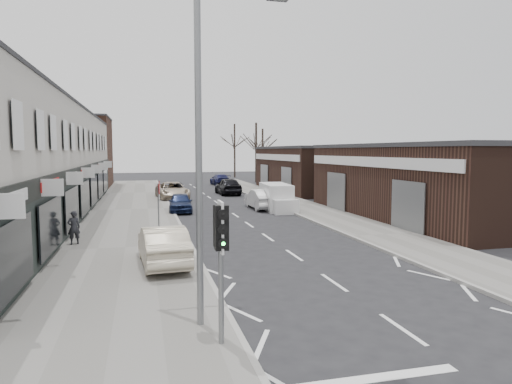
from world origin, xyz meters
TOP-DOWN VIEW (x-y plane):
  - ground at (0.00, 0.00)m, footprint 160.00×160.00m
  - pavement_left at (-6.75, 22.00)m, footprint 5.50×64.00m
  - pavement_right at (5.75, 22.00)m, footprint 3.50×64.00m
  - shop_terrace_left at (-13.50, 19.50)m, footprint 8.00×41.00m
  - brick_block_far at (-13.50, 45.00)m, footprint 8.00×10.00m
  - right_unit_near at (12.50, 14.00)m, footprint 10.00×18.00m
  - right_unit_far at (12.50, 34.00)m, footprint 10.00×16.00m
  - tree_far_a at (9.00, 48.00)m, footprint 3.60×3.60m
  - tree_far_b at (11.50, 54.00)m, footprint 3.60×3.60m
  - tree_far_c at (8.50, 60.00)m, footprint 3.60×3.60m
  - traffic_light at (-4.40, -2.02)m, footprint 0.28×0.60m
  - street_lamp at (-4.53, -0.80)m, footprint 2.23×0.22m
  - warning_sign at (-5.16, 12.00)m, footprint 0.12×0.80m
  - white_van at (3.40, 19.79)m, footprint 2.00×4.97m
  - sedan_on_pavement at (-5.30, 5.28)m, footprint 1.84×4.46m
  - pedestrian at (-8.97, 9.94)m, footprint 0.63×0.50m
  - parked_car_left_a at (-3.40, 20.51)m, footprint 1.83×4.00m
  - parked_car_left_b at (-3.03, 30.00)m, footprint 1.81×4.40m
  - parked_car_left_c at (-3.39, 29.11)m, footprint 2.92×5.62m
  - parked_car_right_a at (2.53, 20.79)m, footprint 1.62×4.49m
  - parked_car_right_b at (2.20, 32.30)m, footprint 2.10×4.91m
  - parked_car_right_c at (3.50, 44.56)m, footprint 2.09×4.77m

SIDE VIEW (x-z plane):
  - ground at x=0.00m, z-range 0.00..0.00m
  - tree_far_a at x=9.00m, z-range -4.00..4.00m
  - tree_far_b at x=11.50m, z-range -3.75..3.75m
  - tree_far_c at x=8.50m, z-range -4.25..4.25m
  - pavement_left at x=-6.75m, z-range 0.00..0.12m
  - pavement_right at x=5.75m, z-range 0.00..0.12m
  - parked_car_left_b at x=-3.03m, z-range 0.00..1.28m
  - parked_car_left_a at x=-3.40m, z-range 0.00..1.33m
  - parked_car_right_c at x=3.50m, z-range 0.00..1.36m
  - parked_car_right_a at x=2.53m, z-range 0.00..1.47m
  - parked_car_left_c at x=-3.39m, z-range 0.00..1.51m
  - parked_car_right_b at x=2.20m, z-range 0.00..1.65m
  - sedan_on_pavement at x=-5.30m, z-range 0.12..1.56m
  - pedestrian at x=-8.97m, z-range 0.12..1.62m
  - white_van at x=3.40m, z-range -0.05..1.84m
  - warning_sign at x=-5.16m, z-range 0.85..3.55m
  - right_unit_near at x=12.50m, z-range 0.00..4.50m
  - right_unit_far at x=12.50m, z-range 0.00..4.50m
  - traffic_light at x=-4.40m, z-range 0.86..3.96m
  - shop_terrace_left at x=-13.50m, z-range 0.00..7.10m
  - brick_block_far at x=-13.50m, z-range 0.00..8.00m
  - street_lamp at x=-4.53m, z-range 0.62..8.62m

